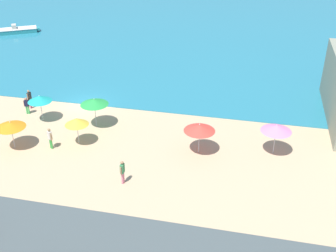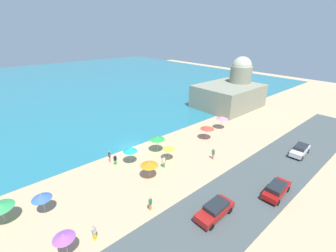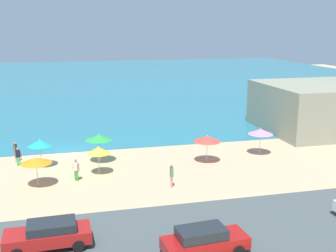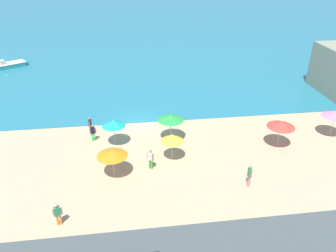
{
  "view_description": "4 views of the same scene",
  "coord_description": "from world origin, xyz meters",
  "px_view_note": "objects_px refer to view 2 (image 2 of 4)",
  "views": [
    {
      "loc": [
        15.28,
        -32.76,
        17.32
      ],
      "look_at": [
        9.22,
        -5.55,
        1.82
      ],
      "focal_mm": 45.0,
      "sensor_mm": 36.0,
      "label": 1
    },
    {
      "loc": [
        -16.09,
        -27.82,
        17.44
      ],
      "look_at": [
        7.28,
        -0.77,
        1.99
      ],
      "focal_mm": 24.0,
      "sensor_mm": 36.0,
      "label": 2
    },
    {
      "loc": [
        0.05,
        -39.1,
        11.52
      ],
      "look_at": [
        9.73,
        0.41,
        1.94
      ],
      "focal_mm": 45.0,
      "sensor_mm": 36.0,
      "label": 3
    },
    {
      "loc": [
        -0.93,
        -28.61,
        15.04
      ],
      "look_at": [
        2.3,
        -4.25,
        1.76
      ],
      "focal_mm": 35.0,
      "sensor_mm": 36.0,
      "label": 4
    }
  ],
  "objects_px": {
    "bather_1": "(150,203)",
    "parked_car_2": "(215,210)",
    "beach_umbrella_0": "(64,236)",
    "bather_2": "(115,159)",
    "beach_umbrella_4": "(149,164)",
    "bather_0": "(164,161)",
    "parked_car_1": "(277,189)",
    "beach_umbrella_5": "(41,196)",
    "bather_5": "(94,232)",
    "harbor_fortress": "(231,92)",
    "parked_car_3": "(300,150)",
    "beach_umbrella_2": "(169,148)",
    "beach_umbrella_6": "(157,138)",
    "bather_4": "(213,153)",
    "beach_umbrella_3": "(207,128)",
    "beach_umbrella_1": "(222,118)",
    "beach_umbrella_7": "(130,150)",
    "bather_3": "(109,156)"
  },
  "relations": [
    {
      "from": "beach_umbrella_3",
      "to": "bather_1",
      "type": "height_order",
      "value": "beach_umbrella_3"
    },
    {
      "from": "bather_0",
      "to": "harbor_fortress",
      "type": "bearing_deg",
      "value": 18.81
    },
    {
      "from": "bather_0",
      "to": "beach_umbrella_0",
      "type": "bearing_deg",
      "value": -162.28
    },
    {
      "from": "beach_umbrella_3",
      "to": "beach_umbrella_1",
      "type": "bearing_deg",
      "value": 10.99
    },
    {
      "from": "beach_umbrella_4",
      "to": "bather_4",
      "type": "relative_size",
      "value": 1.31
    },
    {
      "from": "beach_umbrella_0",
      "to": "harbor_fortress",
      "type": "height_order",
      "value": "harbor_fortress"
    },
    {
      "from": "beach_umbrella_3",
      "to": "beach_umbrella_7",
      "type": "relative_size",
      "value": 1.01
    },
    {
      "from": "beach_umbrella_2",
      "to": "harbor_fortress",
      "type": "bearing_deg",
      "value": 18.0
    },
    {
      "from": "beach_umbrella_0",
      "to": "bather_2",
      "type": "bearing_deg",
      "value": 44.4
    },
    {
      "from": "bather_3",
      "to": "beach_umbrella_4",
      "type": "bearing_deg",
      "value": -71.68
    },
    {
      "from": "parked_car_1",
      "to": "beach_umbrella_2",
      "type": "bearing_deg",
      "value": 107.19
    },
    {
      "from": "parked_car_1",
      "to": "harbor_fortress",
      "type": "relative_size",
      "value": 0.31
    },
    {
      "from": "beach_umbrella_7",
      "to": "beach_umbrella_1",
      "type": "bearing_deg",
      "value": -2.98
    },
    {
      "from": "beach_umbrella_3",
      "to": "parked_car_1",
      "type": "relative_size",
      "value": 0.54
    },
    {
      "from": "beach_umbrella_1",
      "to": "bather_2",
      "type": "xyz_separation_m",
      "value": [
        -21.4,
        1.95,
        -1.31
      ]
    },
    {
      "from": "beach_umbrella_4",
      "to": "harbor_fortress",
      "type": "relative_size",
      "value": 0.15
    },
    {
      "from": "beach_umbrella_2",
      "to": "beach_umbrella_5",
      "type": "xyz_separation_m",
      "value": [
        -16.35,
        0.7,
        0.01
      ]
    },
    {
      "from": "beach_umbrella_1",
      "to": "beach_umbrella_3",
      "type": "distance_m",
      "value": 5.64
    },
    {
      "from": "bather_0",
      "to": "bather_5",
      "type": "height_order",
      "value": "bather_0"
    },
    {
      "from": "beach_umbrella_5",
      "to": "parked_car_3",
      "type": "relative_size",
      "value": 0.52
    },
    {
      "from": "beach_umbrella_4",
      "to": "bather_0",
      "type": "bearing_deg",
      "value": 11.06
    },
    {
      "from": "beach_umbrella_0",
      "to": "harbor_fortress",
      "type": "xyz_separation_m",
      "value": [
        44.27,
        14.78,
        1.52
      ]
    },
    {
      "from": "bather_1",
      "to": "parked_car_3",
      "type": "relative_size",
      "value": 0.36
    },
    {
      "from": "bather_5",
      "to": "parked_car_3",
      "type": "xyz_separation_m",
      "value": [
        29.69,
        -5.94,
        -0.12
      ]
    },
    {
      "from": "beach_umbrella_1",
      "to": "bather_4",
      "type": "xyz_separation_m",
      "value": [
        -9.95,
        -6.0,
        -1.2
      ]
    },
    {
      "from": "harbor_fortress",
      "to": "bather_1",
      "type": "bearing_deg",
      "value": -156.95
    },
    {
      "from": "beach_umbrella_6",
      "to": "parked_car_1",
      "type": "relative_size",
      "value": 0.56
    },
    {
      "from": "bather_5",
      "to": "beach_umbrella_5",
      "type": "bearing_deg",
      "value": 110.79
    },
    {
      "from": "bather_1",
      "to": "parked_car_2",
      "type": "height_order",
      "value": "bather_1"
    },
    {
      "from": "bather_5",
      "to": "parked_car_1",
      "type": "distance_m",
      "value": 19.73
    },
    {
      "from": "beach_umbrella_7",
      "to": "bather_5",
      "type": "distance_m",
      "value": 12.82
    },
    {
      "from": "bather_3",
      "to": "harbor_fortress",
      "type": "relative_size",
      "value": 0.12
    },
    {
      "from": "parked_car_1",
      "to": "beach_umbrella_5",
      "type": "bearing_deg",
      "value": 145.02
    },
    {
      "from": "beach_umbrella_4",
      "to": "beach_umbrella_5",
      "type": "height_order",
      "value": "beach_umbrella_5"
    },
    {
      "from": "beach_umbrella_1",
      "to": "parked_car_2",
      "type": "distance_m",
      "value": 22.63
    },
    {
      "from": "beach_umbrella_0",
      "to": "bather_2",
      "type": "distance_m",
      "value": 13.65
    },
    {
      "from": "parked_car_3",
      "to": "bather_5",
      "type": "bearing_deg",
      "value": 168.68
    },
    {
      "from": "beach_umbrella_3",
      "to": "beach_umbrella_2",
      "type": "bearing_deg",
      "value": -174.95
    },
    {
      "from": "beach_umbrella_6",
      "to": "beach_umbrella_7",
      "type": "relative_size",
      "value": 1.06
    },
    {
      "from": "beach_umbrella_5",
      "to": "bather_1",
      "type": "xyz_separation_m",
      "value": [
        8.43,
        -6.89,
        -1.1
      ]
    },
    {
      "from": "harbor_fortress",
      "to": "parked_car_3",
      "type": "bearing_deg",
      "value": -120.28
    },
    {
      "from": "bather_0",
      "to": "bather_4",
      "type": "relative_size",
      "value": 0.98
    },
    {
      "from": "beach_umbrella_5",
      "to": "parked_car_1",
      "type": "relative_size",
      "value": 0.52
    },
    {
      "from": "bather_4",
      "to": "harbor_fortress",
      "type": "distance_m",
      "value": 26.73
    },
    {
      "from": "bather_2",
      "to": "parked_car_1",
      "type": "xyz_separation_m",
      "value": [
        10.74,
        -17.56,
        -0.04
      ]
    },
    {
      "from": "beach_umbrella_6",
      "to": "parked_car_2",
      "type": "distance_m",
      "value": 14.73
    },
    {
      "from": "bather_4",
      "to": "parked_car_2",
      "type": "height_order",
      "value": "bather_4"
    },
    {
      "from": "beach_umbrella_2",
      "to": "beach_umbrella_6",
      "type": "height_order",
      "value": "beach_umbrella_6"
    },
    {
      "from": "beach_umbrella_3",
      "to": "parked_car_1",
      "type": "bearing_deg",
      "value": -109.44
    },
    {
      "from": "bather_5",
      "to": "parked_car_2",
      "type": "relative_size",
      "value": 0.37
    }
  ]
}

